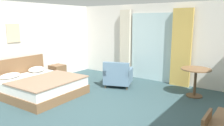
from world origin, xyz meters
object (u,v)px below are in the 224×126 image
(nightstand, at_px, (58,72))
(framed_picture, at_px, (13,33))
(bed, at_px, (39,85))
(armchair_by_window, at_px, (118,76))
(round_cafe_table, at_px, (196,76))

(nightstand, height_order, framed_picture, framed_picture)
(bed, relative_size, armchair_by_window, 2.08)
(bed, distance_m, nightstand, 1.58)
(round_cafe_table, bearing_deg, framed_picture, -152.97)
(nightstand, bearing_deg, bed, -58.49)
(bed, xyz_separation_m, round_cafe_table, (3.45, 2.29, 0.30))
(bed, bearing_deg, framed_picture, 179.97)
(bed, bearing_deg, armchair_by_window, 54.56)
(bed, distance_m, armchair_by_window, 2.27)
(armchair_by_window, bearing_deg, bed, -125.44)
(bed, relative_size, round_cafe_table, 2.70)
(round_cafe_table, height_order, framed_picture, framed_picture)
(bed, height_order, framed_picture, framed_picture)
(round_cafe_table, bearing_deg, armchair_by_window, -168.23)
(framed_picture, bearing_deg, round_cafe_table, 27.03)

